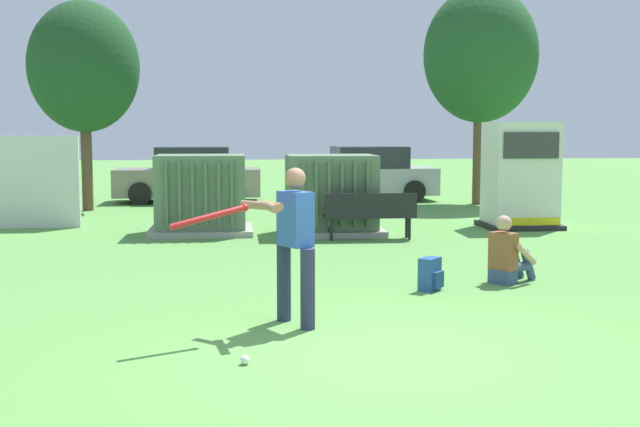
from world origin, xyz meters
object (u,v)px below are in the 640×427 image
at_px(backpack, 431,274).
at_px(generator_enclosure, 520,176).
at_px(sports_ball, 245,360).
at_px(park_bench, 370,212).
at_px(seated_spectator, 508,256).
at_px(batter, 291,238).
at_px(parked_car_leftmost, 189,176).
at_px(transformer_west, 201,195).
at_px(parked_car_left_of_center, 366,175).
at_px(transformer_mid_west, 331,195).

bearing_deg(backpack, generator_enclosure, 61.18).
xyz_separation_m(sports_ball, backpack, (2.52, 3.16, 0.17)).
bearing_deg(park_bench, seated_spectator, -75.08).
distance_m(park_bench, batter, 6.94).
height_order(generator_enclosure, sports_ball, generator_enclosure).
bearing_deg(sports_ball, generator_enclosure, 57.75).
bearing_deg(seated_spectator, generator_enclosure, 68.73).
bearing_deg(parked_car_leftmost, backpack, -73.59).
bearing_deg(transformer_west, park_bench, -21.70).
relative_size(park_bench, backpack, 4.10).
xyz_separation_m(seated_spectator, backpack, (-1.20, -0.41, -0.16)).
xyz_separation_m(generator_enclosure, parked_car_leftmost, (-7.52, 6.94, -0.38)).
relative_size(park_bench, parked_car_left_of_center, 0.42).
height_order(sports_ball, backpack, backpack).
bearing_deg(parked_car_left_of_center, seated_spectator, -90.31).
relative_size(transformer_west, backpack, 4.77).
relative_size(sports_ball, parked_car_leftmost, 0.02).
relative_size(transformer_mid_west, sports_ball, 23.33).
height_order(batter, sports_ball, batter).
distance_m(transformer_west, sports_ball, 9.45).
bearing_deg(parked_car_left_of_center, transformer_mid_west, -104.52).
distance_m(transformer_mid_west, backpack, 5.97).
xyz_separation_m(park_bench, seated_spectator, (1.20, -4.50, -0.16)).
height_order(backpack, parked_car_leftmost, parked_car_leftmost).
bearing_deg(park_bench, parked_car_left_of_center, 81.42).
xyz_separation_m(sports_ball, seated_spectator, (3.72, 3.56, 0.33)).
relative_size(transformer_mid_west, generator_enclosure, 0.91).
distance_m(batter, backpack, 2.74).
xyz_separation_m(transformer_mid_west, backpack, (0.65, -5.91, -0.57)).
bearing_deg(sports_ball, park_bench, 72.67).
bearing_deg(backpack, batter, -139.02).
relative_size(backpack, parked_car_left_of_center, 0.10).
xyz_separation_m(generator_enclosure, batter, (-5.56, -8.21, -0.16)).
relative_size(transformer_mid_west, parked_car_left_of_center, 0.49).
distance_m(generator_enclosure, park_bench, 3.94).
height_order(generator_enclosure, seated_spectator, generator_enclosure).
bearing_deg(seated_spectator, parked_car_left_of_center, 89.69).
distance_m(seated_spectator, parked_car_leftmost, 14.01).
xyz_separation_m(transformer_west, seated_spectator, (4.51, -5.82, -0.41)).
relative_size(transformer_west, seated_spectator, 2.18).
bearing_deg(batter, sports_ball, -110.22).
xyz_separation_m(park_bench, parked_car_left_of_center, (1.27, 8.42, 0.22)).
bearing_deg(transformer_mid_west, parked_car_left_of_center, 75.48).
distance_m(sports_ball, backpack, 4.04).
height_order(seated_spectator, parked_car_left_of_center, parked_car_left_of_center).
height_order(park_bench, parked_car_leftmost, parked_car_leftmost).
bearing_deg(parked_car_leftmost, parked_car_left_of_center, -1.04).
distance_m(transformer_mid_west, seated_spectator, 5.82).
relative_size(park_bench, parked_car_leftmost, 0.43).
bearing_deg(generator_enclosure, parked_car_left_of_center, 108.52).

